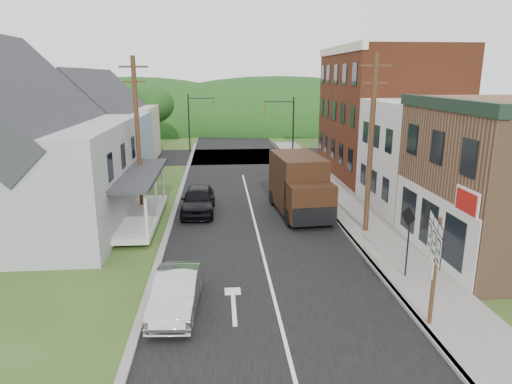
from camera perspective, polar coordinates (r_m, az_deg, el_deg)
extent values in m
plane|color=#2D4719|center=(20.13, 1.14, -8.88)|extent=(120.00, 120.00, 0.00)
cube|color=black|center=(29.55, -0.83, -1.21)|extent=(9.00, 90.00, 0.02)
cube|color=black|center=(46.12, -2.28, 4.48)|extent=(60.00, 9.00, 0.02)
cube|color=slate|center=(28.63, 11.32, -1.85)|extent=(2.80, 55.00, 0.15)
cube|color=slate|center=(28.29, 8.69, -1.93)|extent=(0.20, 55.00, 0.15)
cube|color=slate|center=(27.68, -10.20, -2.40)|extent=(0.30, 55.00, 0.12)
cube|color=silver|center=(29.44, 22.08, 4.16)|extent=(8.00, 7.00, 6.50)
cube|color=#622B17|center=(37.89, 15.93, 9.41)|extent=(8.00, 12.00, 10.00)
cube|color=#ABADB0|center=(26.90, -26.64, 1.70)|extent=(10.00, 12.00, 5.50)
cube|color=#8399B3|center=(36.94, -18.98, 5.15)|extent=(7.00, 8.00, 5.00)
cube|color=#C5B198|center=(45.74, -16.91, 6.96)|extent=(7.00, 8.00, 5.00)
cylinder|color=#472D19|center=(23.40, 14.14, 5.48)|extent=(0.26, 0.26, 9.00)
cube|color=#472D19|center=(23.14, 14.75, 15.05)|extent=(1.60, 0.10, 0.10)
cube|color=#472D19|center=(23.14, 14.62, 13.08)|extent=(1.20, 0.10, 0.10)
cylinder|color=#472D19|center=(27.00, -14.55, 6.60)|extent=(0.26, 0.26, 9.00)
cube|color=#472D19|center=(26.78, -15.09, 14.89)|extent=(1.60, 0.10, 0.10)
cube|color=#472D19|center=(26.78, -14.98, 13.18)|extent=(1.20, 0.10, 0.10)
cylinder|color=black|center=(42.74, 4.67, 7.72)|extent=(0.14, 0.14, 6.00)
cylinder|color=black|center=(42.31, 2.83, 11.22)|extent=(2.80, 0.10, 0.10)
imported|color=olive|center=(42.22, 1.18, 10.27)|extent=(0.16, 0.20, 1.00)
cylinder|color=black|center=(49.23, -8.38, 8.50)|extent=(0.14, 0.14, 6.00)
cylinder|color=black|center=(48.97, -6.83, 11.57)|extent=(2.80, 0.10, 0.10)
imported|color=olive|center=(48.98, -5.37, 10.79)|extent=(0.16, 0.20, 1.00)
cylinder|color=#382616|center=(42.39, -28.56, 5.12)|extent=(0.36, 0.36, 4.76)
ellipsoid|color=#113510|center=(42.06, -29.15, 9.91)|extent=(5.80, 5.80, 4.93)
cylinder|color=#382616|center=(51.23, -12.74, 7.36)|extent=(0.36, 0.36, 3.92)
ellipsoid|color=#113510|center=(50.97, -12.93, 10.64)|extent=(4.80, 4.80, 4.08)
ellipsoid|color=#113510|center=(73.84, -3.24, 8.23)|extent=(90.00, 30.00, 16.00)
imported|color=silver|center=(16.32, -9.90, -12.29)|extent=(1.69, 4.24, 1.37)
imported|color=black|center=(27.09, -7.25, -1.01)|extent=(2.00, 4.75, 1.61)
cube|color=black|center=(27.08, 5.18, 1.38)|extent=(2.86, 4.91, 3.11)
cube|color=black|center=(24.61, 6.79, -1.29)|extent=(2.60, 1.92, 2.04)
cube|color=black|center=(24.59, 6.71, 0.77)|extent=(2.35, 1.47, 0.05)
cube|color=black|center=(23.92, 7.36, -3.11)|extent=(2.37, 0.36, 0.97)
cylinder|color=black|center=(24.67, 4.14, -3.26)|extent=(0.38, 0.99, 0.97)
cylinder|color=black|center=(25.28, 9.12, -2.97)|extent=(0.38, 0.99, 0.97)
cylinder|color=black|center=(28.69, 2.13, -0.70)|extent=(0.38, 0.99, 0.97)
cylinder|color=black|center=(29.21, 6.46, -0.50)|extent=(0.38, 0.99, 0.97)
cube|color=#472D19|center=(15.65, 21.42, -9.26)|extent=(0.14, 0.14, 3.59)
cube|color=black|center=(15.24, 21.59, -5.36)|extent=(0.59, 1.99, 0.08)
cube|color=white|center=(14.42, 22.10, -4.57)|extent=(0.17, 0.55, 0.23)
cube|color=white|center=(14.56, 21.93, -6.29)|extent=(0.18, 0.60, 0.56)
cube|color=white|center=(14.73, 21.76, -7.98)|extent=(0.17, 0.55, 0.29)
cube|color=white|center=(15.09, 21.59, -3.70)|extent=(0.17, 0.55, 0.23)
cube|color=white|center=(15.23, 21.43, -5.35)|extent=(0.18, 0.60, 0.56)
cube|color=white|center=(15.38, 21.28, -6.97)|extent=(0.17, 0.55, 0.29)
cube|color=white|center=(15.76, 21.13, -2.90)|extent=(0.17, 0.55, 0.23)
cube|color=white|center=(15.90, 20.98, -4.49)|extent=(0.18, 0.60, 0.56)
cube|color=white|center=(16.04, 20.83, -6.05)|extent=(0.17, 0.55, 0.29)
cube|color=white|center=(15.59, 21.09, -8.91)|extent=(0.14, 0.45, 0.56)
cylinder|color=black|center=(19.06, 18.45, -6.14)|extent=(0.09, 0.09, 2.72)
cube|color=black|center=(18.68, 18.52, -2.89)|extent=(0.27, 0.76, 0.80)
cube|color=#DEAD0B|center=(18.69, 18.56, -2.89)|extent=(0.25, 0.69, 0.72)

